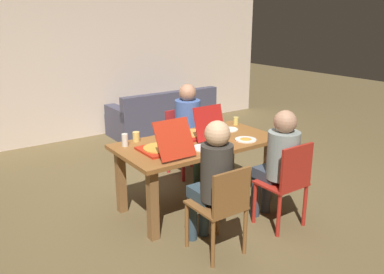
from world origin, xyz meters
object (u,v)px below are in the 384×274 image
plate_2 (246,139)px  plate_1 (205,148)px  pizza_box_1 (163,147)px  couch (163,118)px  plate_0 (229,129)px  drinking_glass_1 (222,142)px  person_1 (213,175)px  person_0 (190,123)px  drinking_glass_3 (125,140)px  person_2 (279,157)px  chair_2 (288,181)px  chair_0 (184,139)px  drinking_glass_0 (136,137)px  pizza_box_0 (199,132)px  chair_1 (222,205)px  dining_table (197,151)px  drinking_glass_2 (236,121)px

plate_2 → plate_1: bearing=176.5°
pizza_box_1 → couch: pizza_box_1 is taller
plate_0 → drinking_glass_1: bearing=-135.9°
plate_2 → person_1: bearing=-149.0°
plate_1 → drinking_glass_1: bearing=-16.5°
couch → person_1: bearing=-114.3°
person_0 → drinking_glass_3: 1.27m
person_2 → plate_0: size_ratio=5.44×
person_1 → plate_2: size_ratio=5.24×
chair_2 → plate_0: (0.13, 1.07, 0.26)m
person_1 → chair_0: bearing=63.8°
drinking_glass_0 → drinking_glass_3: size_ratio=0.80×
person_0 → pizza_box_0: 0.74m
person_1 → couch: person_1 is taller
chair_2 → drinking_glass_0: (-1.00, 1.30, 0.31)m
person_0 → drinking_glass_3: bearing=-157.5°
person_1 → person_0: bearing=61.9°
chair_0 → plate_1: (-0.52, -1.16, 0.30)m
chair_1 → pizza_box_1: 0.91m
chair_0 → person_1: 1.92m
plate_2 → couch: couch is taller
person_1 → drinking_glass_0: (-0.15, 1.17, 0.09)m
pizza_box_1 → drinking_glass_1: pizza_box_1 is taller
pizza_box_0 → dining_table: bearing=-132.2°
person_1 → person_2: person_1 is taller
plate_0 → drinking_glass_1: drinking_glass_1 is taller
chair_0 → plate_2: bearing=-89.2°
dining_table → person_0: (0.44, 0.78, 0.08)m
pizza_box_1 → drinking_glass_3: pizza_box_1 is taller
pizza_box_0 → drinking_glass_3: (-0.84, 0.17, 0.01)m
couch → drinking_glass_2: bearing=-99.3°
couch → dining_table: bearing=-113.6°
person_1 → drinking_glass_1: (0.51, 0.49, 0.09)m
person_0 → person_2: person_0 is taller
chair_2 → person_2: person_2 is taller
person_2 → drinking_glass_0: person_2 is taller
dining_table → person_2: person_2 is taller
plate_0 → pizza_box_0: bearing=-177.7°
drinking_glass_1 → drinking_glass_3: bearing=144.4°
drinking_glass_2 → couch: size_ratio=0.05×
plate_0 → plate_1: 0.76m
plate_0 → plate_2: size_ratio=0.94×
person_1 → chair_2: person_1 is taller
plate_0 → couch: (0.62, 2.59, -0.50)m
plate_2 → drinking_glass_0: (-1.01, 0.65, 0.04)m
person_2 → pizza_box_0: person_2 is taller
person_1 → chair_2: bearing=-9.1°
person_1 → plate_1: size_ratio=4.79×
person_2 → drinking_glass_0: 1.54m
person_2 → pizza_box_1: (-0.94, 0.70, 0.10)m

